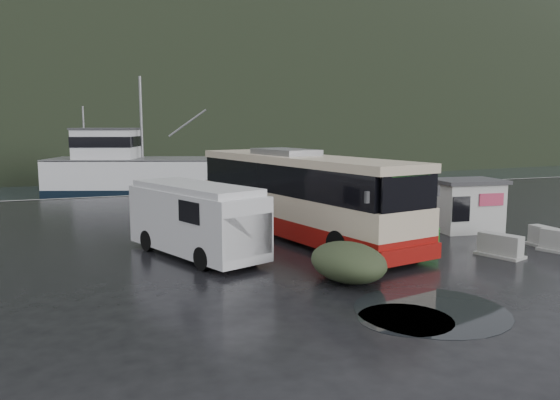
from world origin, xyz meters
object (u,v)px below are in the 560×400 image
object	(u,v)px
white_van	(196,256)
waste_bin_left	(421,252)
coach_bus	(299,236)
dome_tent	(348,280)
ticket_kiosk	(465,231)
fishing_trawler	(177,180)
jersey_barrier_a	(500,256)
waste_bin_right	(377,257)
jersey_barrier_c	(546,247)

from	to	relation	value
white_van	waste_bin_left	xyz separation A→B (m)	(8.08, -2.32, 0.00)
coach_bus	dome_tent	size ratio (longest dim) A/B	4.44
ticket_kiosk	fishing_trawler	xyz separation A→B (m)	(-8.25, 27.42, 0.00)
waste_bin_left	jersey_barrier_a	xyz separation A→B (m)	(2.22, -1.64, 0.00)
white_van	waste_bin_right	world-z (taller)	white_van
waste_bin_left	jersey_barrier_a	bearing A→B (deg)	-36.37
waste_bin_left	jersey_barrier_a	size ratio (longest dim) A/B	0.81
white_van	dome_tent	distance (m)	6.05
fishing_trawler	waste_bin_left	bearing A→B (deg)	-63.60
coach_bus	fishing_trawler	distance (m)	25.87
waste_bin_right	jersey_barrier_a	world-z (taller)	waste_bin_right
coach_bus	white_van	xyz separation A→B (m)	(-4.88, -2.03, 0.00)
waste_bin_right	jersey_barrier_c	distance (m)	7.09
white_van	fishing_trawler	xyz separation A→B (m)	(4.11, 27.89, 0.00)
waste_bin_left	waste_bin_right	bearing A→B (deg)	-176.26
white_van	ticket_kiosk	world-z (taller)	white_van
waste_bin_right	jersey_barrier_a	bearing A→B (deg)	-19.68
white_van	waste_bin_right	xyz separation A→B (m)	(6.09, -2.45, 0.00)
waste_bin_left	coach_bus	bearing A→B (deg)	126.39
coach_bus	ticket_kiosk	size ratio (longest dim) A/B	4.40
waste_bin_left	jersey_barrier_c	size ratio (longest dim) A/B	0.85
ticket_kiosk	fishing_trawler	world-z (taller)	fishing_trawler
white_van	ticket_kiosk	distance (m)	12.37
coach_bus	dome_tent	world-z (taller)	coach_bus
waste_bin_right	dome_tent	distance (m)	3.33
ticket_kiosk	jersey_barrier_c	distance (m)	3.92
waste_bin_right	jersey_barrier_c	xyz separation A→B (m)	(7.03, -0.93, 0.00)
dome_tent	jersey_barrier_c	distance (m)	9.51
jersey_barrier_a	jersey_barrier_c	bearing A→B (deg)	11.57
coach_bus	waste_bin_right	xyz separation A→B (m)	(1.21, -4.47, 0.00)
coach_bus	waste_bin_left	size ratio (longest dim) A/B	9.85
coach_bus	waste_bin_left	bearing A→B (deg)	-65.59
waste_bin_right	waste_bin_left	bearing A→B (deg)	3.74
waste_bin_left	dome_tent	bearing A→B (deg)	-150.63
waste_bin_left	fishing_trawler	distance (m)	30.46
jersey_barrier_c	dome_tent	bearing A→B (deg)	-171.56
white_van	jersey_barrier_c	xyz separation A→B (m)	(13.12, -3.38, 0.00)
coach_bus	white_van	distance (m)	5.28
jersey_barrier_a	ticket_kiosk	bearing A→B (deg)	65.03
jersey_barrier_a	jersey_barrier_c	size ratio (longest dim) A/B	1.05
dome_tent	fishing_trawler	xyz separation A→B (m)	(0.40, 32.66, 0.00)
white_van	jersey_barrier_c	bearing A→B (deg)	-35.40
jersey_barrier_c	white_van	bearing A→B (deg)	165.56
white_van	jersey_barrier_a	distance (m)	11.04
waste_bin_right	jersey_barrier_a	size ratio (longest dim) A/B	0.81
dome_tent	fishing_trawler	distance (m)	32.66
coach_bus	dome_tent	bearing A→B (deg)	-111.73
ticket_kiosk	coach_bus	bearing A→B (deg)	174.67
waste_bin_left	ticket_kiosk	size ratio (longest dim) A/B	0.45
ticket_kiosk	jersey_barrier_c	size ratio (longest dim) A/B	1.89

